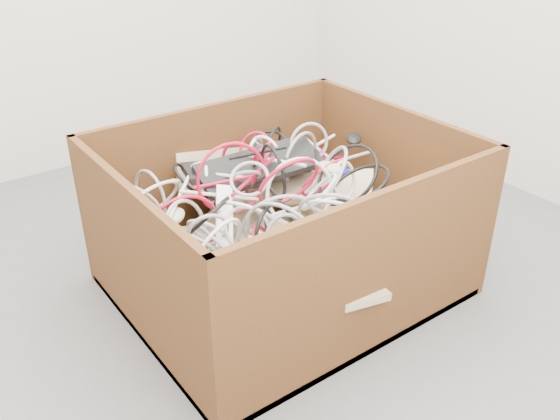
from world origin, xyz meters
TOP-DOWN VIEW (x-y plane):
  - ground at (0.00, 0.00)m, footprint 3.00×3.00m
  - cardboard_box at (0.12, 0.02)m, footprint 1.09×0.91m
  - keyboard_pile at (0.17, 0.08)m, footprint 1.00×0.93m
  - mice_scatter at (0.22, 0.08)m, footprint 0.90×0.64m
  - power_strip_left at (-0.11, 0.00)m, footprint 0.19×0.26m
  - power_strip_right at (-0.01, -0.21)m, footprint 0.26×0.12m
  - vga_plug at (0.41, 0.03)m, footprint 0.05×0.05m
  - cable_tangle at (0.05, 0.02)m, footprint 1.00×0.82m

SIDE VIEW (x-z plane):
  - ground at x=0.00m, z-range 0.00..0.00m
  - cardboard_box at x=0.12m, z-range -0.13..0.43m
  - keyboard_pile at x=0.17m, z-range 0.09..0.47m
  - power_strip_right at x=-0.01m, z-range 0.30..0.39m
  - power_strip_left at x=-0.11m, z-range 0.31..0.42m
  - vga_plug at x=0.41m, z-range 0.35..0.38m
  - mice_scatter at x=0.22m, z-range 0.26..0.48m
  - cable_tangle at x=0.05m, z-range 0.18..0.61m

